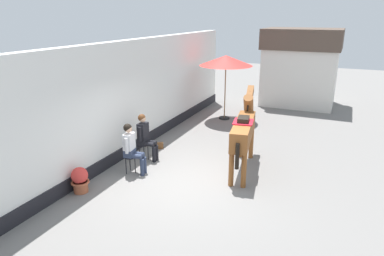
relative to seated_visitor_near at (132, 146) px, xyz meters
The scene contains 9 objects.
ground_plane 3.56m from the seated_visitor_near, 62.86° to the left, with size 40.00×40.00×0.00m, color slate.
pub_facade_wall 2.01m from the seated_visitor_near, 121.10° to the left, with size 0.34×14.00×3.40m.
distant_cottage 10.17m from the seated_visitor_near, 72.84° to the left, with size 3.40×2.60×3.50m.
seated_visitor_near is the anchor object (origin of this frame).
seated_visitor_far 0.95m from the seated_visitor_near, 99.08° to the left, with size 0.61×0.49×1.39m.
saddled_horse_center 3.04m from the seated_visitor_near, 28.93° to the left, with size 0.79×2.98×2.06m.
flower_planter_near 1.59m from the seated_visitor_near, 111.32° to the right, with size 0.43×0.43×0.64m.
cafe_parasol 6.16m from the seated_visitor_near, 84.22° to the left, with size 2.10×2.10×2.58m.
satchel_bag 2.00m from the seated_visitor_near, 96.95° to the left, with size 0.28×0.12×0.20m, color brown.
Camera 1 is at (3.39, -7.37, 4.11)m, focal length 32.71 mm.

